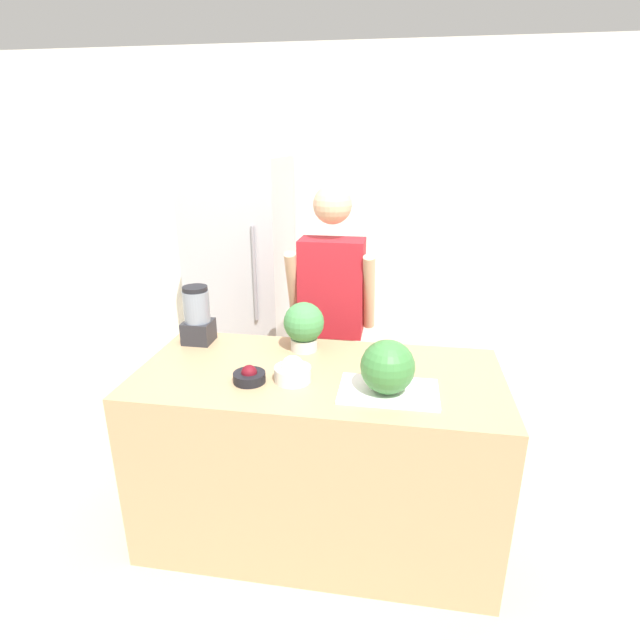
# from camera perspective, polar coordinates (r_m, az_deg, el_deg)

# --- Properties ---
(ground_plane) EXTENTS (14.00, 14.00, 0.00)m
(ground_plane) POSITION_cam_1_polar(r_m,az_deg,el_deg) (2.63, -1.82, -28.43)
(ground_plane) COLOR beige
(wall_back) EXTENTS (8.00, 0.06, 2.60)m
(wall_back) POSITION_cam_1_polar(r_m,az_deg,el_deg) (3.93, 4.09, 10.24)
(wall_back) COLOR white
(wall_back) RESTS_ON ground_plane
(counter_island) EXTENTS (1.74, 0.83, 0.92)m
(counter_island) POSITION_cam_1_polar(r_m,az_deg,el_deg) (2.63, -0.15, -15.02)
(counter_island) COLOR tan
(counter_island) RESTS_ON ground_plane
(refrigerator) EXTENTS (0.66, 0.70, 1.85)m
(refrigerator) POSITION_cam_1_polar(r_m,az_deg,el_deg) (3.81, -8.78, 3.94)
(refrigerator) COLOR #B7B7BC
(refrigerator) RESTS_ON ground_plane
(person) EXTENTS (0.52, 0.27, 1.72)m
(person) POSITION_cam_1_polar(r_m,az_deg,el_deg) (3.09, 1.31, -0.27)
(person) COLOR gray
(person) RESTS_ON ground_plane
(cutting_board) EXTENTS (0.43, 0.28, 0.01)m
(cutting_board) POSITION_cam_1_polar(r_m,az_deg,el_deg) (2.23, 7.84, -8.08)
(cutting_board) COLOR white
(cutting_board) RESTS_ON counter_island
(watermelon) EXTENTS (0.24, 0.24, 0.24)m
(watermelon) POSITION_cam_1_polar(r_m,az_deg,el_deg) (2.16, 7.73, -5.32)
(watermelon) COLOR #3D7F3D
(watermelon) RESTS_ON cutting_board
(bowl_cherries) EXTENTS (0.15, 0.15, 0.08)m
(bowl_cherries) POSITION_cam_1_polar(r_m,az_deg,el_deg) (2.31, -8.08, -6.36)
(bowl_cherries) COLOR black
(bowl_cherries) RESTS_ON counter_island
(bowl_cream) EXTENTS (0.17, 0.17, 0.12)m
(bowl_cream) POSITION_cam_1_polar(r_m,az_deg,el_deg) (2.29, -3.14, -5.87)
(bowl_cream) COLOR white
(bowl_cream) RESTS_ON counter_island
(blender) EXTENTS (0.15, 0.15, 0.31)m
(blender) POSITION_cam_1_polar(r_m,az_deg,el_deg) (2.76, -13.85, 0.46)
(blender) COLOR #28282D
(blender) RESTS_ON counter_island
(potted_plant) EXTENTS (0.21, 0.21, 0.26)m
(potted_plant) POSITION_cam_1_polar(r_m,az_deg,el_deg) (2.58, -1.86, -0.57)
(potted_plant) COLOR beige
(potted_plant) RESTS_ON counter_island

